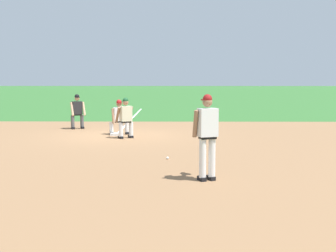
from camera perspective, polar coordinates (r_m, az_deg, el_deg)
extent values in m
plane|color=#336B2D|center=(17.65, -6.39, -1.17)|extent=(160.00, 160.00, 0.00)
cube|color=#936B47|center=(13.82, -2.33, -3.17)|extent=(18.00, 18.00, 0.01)
cube|color=white|center=(24.48, -4.40, 0.94)|extent=(13.83, 0.10, 0.00)
cube|color=white|center=(17.64, -6.39, -1.02)|extent=(0.38, 0.38, 0.09)
sphere|color=white|center=(12.61, -0.06, -3.93)|extent=(0.07, 0.07, 0.07)
cube|color=black|center=(10.13, 4.13, -6.42)|extent=(0.28, 0.20, 0.09)
cylinder|color=white|center=(10.00, 4.24, -3.93)|extent=(0.15, 0.15, 0.84)
cube|color=black|center=(10.22, 5.25, -6.32)|extent=(0.28, 0.20, 0.09)
cylinder|color=white|center=(10.09, 5.38, -3.84)|extent=(0.15, 0.15, 0.84)
cube|color=black|center=(9.98, 4.84, -1.40)|extent=(0.31, 0.39, 0.06)
cube|color=white|center=(9.94, 4.85, 0.43)|extent=(0.37, 0.46, 0.60)
sphere|color=#9E7051|center=(9.92, 4.83, 2.91)|extent=(0.21, 0.21, 0.21)
sphere|color=maroon|center=(9.92, 4.83, 3.32)|extent=(0.20, 0.20, 0.20)
cube|color=maroon|center=(10.00, 4.61, 3.20)|extent=(0.16, 0.20, 0.02)
cylinder|color=#9E7051|center=(9.91, 3.36, 0.27)|extent=(0.21, 0.15, 0.59)
cylinder|color=#9E7051|center=(10.31, 5.41, 1.15)|extent=(0.52, 0.27, 0.41)
ellipsoid|color=brown|center=(10.40, 5.20, 0.28)|extent=(0.35, 0.29, 0.34)
cube|color=black|center=(17.96, -5.01, -0.87)|extent=(0.28, 0.19, 0.09)
cylinder|color=white|center=(17.97, -5.05, -0.12)|extent=(0.15, 0.15, 0.40)
cube|color=black|center=(17.83, -6.88, -0.95)|extent=(0.28, 0.19, 0.09)
cylinder|color=white|center=(17.84, -6.92, -0.19)|extent=(0.15, 0.15, 0.40)
cube|color=black|center=(17.88, -5.99, 0.55)|extent=(0.30, 0.39, 0.06)
cube|color=white|center=(17.86, -6.00, 1.44)|extent=(0.36, 0.46, 0.52)
sphere|color=#9E7051|center=(17.81, -6.00, 2.69)|extent=(0.21, 0.21, 0.21)
sphere|color=maroon|center=(17.80, -6.00, 2.91)|extent=(0.20, 0.20, 0.20)
cube|color=maroon|center=(17.72, -5.93, 2.82)|extent=(0.16, 0.20, 0.02)
cylinder|color=#9E7051|center=(17.50, -4.90, 1.83)|extent=(0.58, 0.28, 0.24)
cylinder|color=#9E7051|center=(17.71, -6.71, 1.20)|extent=(0.25, 0.16, 0.58)
ellipsoid|color=brown|center=(17.30, -4.72, 1.54)|extent=(0.27, 0.26, 0.35)
cube|color=black|center=(16.77, -5.80, -1.39)|extent=(0.28, 0.23, 0.09)
cylinder|color=white|center=(16.70, -5.76, -0.44)|extent=(0.15, 0.15, 0.50)
cube|color=black|center=(16.94, -4.57, -1.30)|extent=(0.28, 0.23, 0.09)
cylinder|color=white|center=(16.87, -4.52, -0.36)|extent=(0.15, 0.15, 0.50)
cube|color=black|center=(16.75, -5.15, 0.52)|extent=(0.35, 0.39, 0.06)
cube|color=beige|center=(16.73, -5.16, 1.51)|extent=(0.41, 0.47, 0.54)
sphere|color=#9E7051|center=(16.72, -5.20, 2.88)|extent=(0.21, 0.21, 0.21)
sphere|color=#194C28|center=(16.71, -5.20, 3.12)|extent=(0.20, 0.20, 0.20)
cube|color=#194C28|center=(16.80, -5.33, 3.05)|extent=(0.18, 0.20, 0.02)
cylinder|color=#9E7051|center=(16.76, -6.14, 1.39)|extent=(0.33, 0.25, 0.56)
cylinder|color=#9E7051|center=(16.97, -4.60, 1.47)|extent=(0.33, 0.25, 0.56)
cube|color=black|center=(20.10, -10.40, -0.20)|extent=(0.28, 0.21, 0.09)
cylinder|color=#515154|center=(20.11, -10.44, 0.62)|extent=(0.15, 0.15, 0.50)
cube|color=black|center=(20.00, -11.50, -0.25)|extent=(0.28, 0.21, 0.09)
cylinder|color=#515154|center=(20.01, -11.55, 0.57)|extent=(0.15, 0.15, 0.50)
cube|color=black|center=(20.03, -11.01, 1.36)|extent=(0.33, 0.39, 0.06)
cube|color=#232326|center=(20.01, -11.03, 2.19)|extent=(0.39, 0.46, 0.54)
sphere|color=tan|center=(19.97, -11.04, 3.33)|extent=(0.21, 0.21, 0.21)
sphere|color=black|center=(19.96, -11.04, 3.53)|extent=(0.20, 0.20, 0.20)
cube|color=black|center=(19.88, -10.97, 3.45)|extent=(0.17, 0.20, 0.02)
cylinder|color=tan|center=(19.93, -10.22, 2.10)|extent=(0.33, 0.23, 0.56)
cylinder|color=tan|center=(19.81, -11.62, 2.04)|extent=(0.33, 0.23, 0.56)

